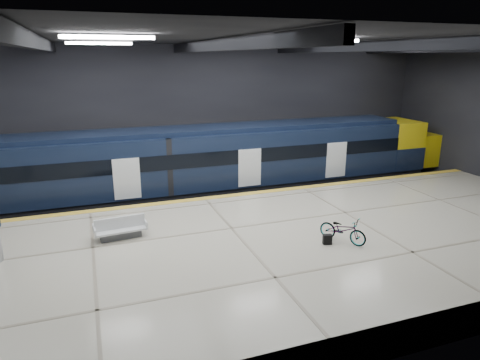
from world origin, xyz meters
name	(u,v)px	position (x,y,z in m)	size (l,w,h in m)	color
ground	(224,244)	(0.00, 0.00, 0.00)	(30.00, 30.00, 0.00)	black
room_shell	(222,102)	(0.00, 0.00, 5.72)	(30.10, 16.10, 8.05)	black
platform	(245,258)	(0.00, -2.50, 0.55)	(30.00, 11.00, 1.10)	beige
safety_strip	(205,198)	(0.00, 2.75, 1.11)	(30.00, 0.40, 0.01)	gold
rails	(192,201)	(0.00, 5.50, 0.08)	(30.00, 1.52, 0.16)	gray
train	(218,162)	(1.48, 5.50, 2.06)	(29.40, 2.84, 3.79)	black
bench	(120,231)	(-4.03, -0.51, 1.38)	(1.87, 0.90, 0.80)	#595B60
bicycle	(343,230)	(3.26, -3.48, 1.55)	(0.60, 1.72, 0.91)	#99999E
pannier_bag	(327,239)	(2.66, -3.48, 1.28)	(0.30, 0.18, 0.35)	black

